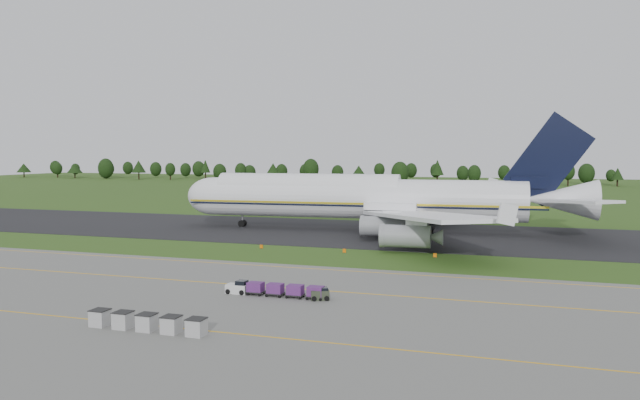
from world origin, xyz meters
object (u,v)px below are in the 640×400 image
(aircraft, at_px, (368,198))
(utility_cart, at_px, (320,295))
(baggage_train, at_px, (273,289))
(uld_row, at_px, (147,322))
(edge_markers, at_px, (344,251))

(aircraft, bearing_deg, utility_cart, -81.48)
(baggage_train, height_order, uld_row, uld_row)
(aircraft, relative_size, uld_row, 7.31)
(utility_cart, height_order, edge_markers, utility_cart)
(baggage_train, bearing_deg, uld_row, -109.48)
(utility_cart, bearing_deg, baggage_train, 178.71)
(baggage_train, xyz_separation_m, uld_row, (-5.45, -15.40, 0.02))
(aircraft, relative_size, edge_markers, 2.88)
(utility_cart, xyz_separation_m, edge_markers, (-5.89, 30.57, -0.29))
(uld_row, relative_size, edge_markers, 0.39)
(aircraft, distance_m, uld_row, 73.50)
(uld_row, distance_m, edge_markers, 46.12)
(utility_cart, relative_size, edge_markers, 0.08)
(utility_cart, relative_size, uld_row, 0.20)
(utility_cart, distance_m, edge_markers, 31.13)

